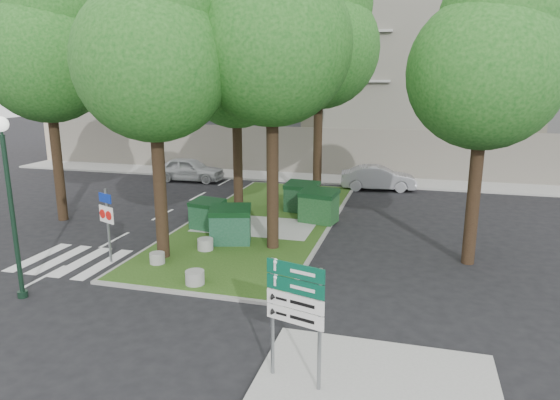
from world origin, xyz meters
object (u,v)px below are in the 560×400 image
(tree_median_near_right, at_px, (275,29))
(dumpster_b, at_px, (230,225))
(tree_street_right, at_px, (489,57))
(car_white, at_px, (189,169))
(dumpster_c, at_px, (302,197))
(car_silver, at_px, (378,178))
(bollard_left, at_px, (157,258))
(directional_sign, at_px, (296,304))
(traffic_sign_pole, at_px, (107,216))
(tree_median_far, at_px, (322,36))
(litter_bin, at_px, (331,203))
(tree_median_near_left, at_px, (155,47))
(dumpster_a, at_px, (207,215))
(dumpster_d, at_px, (319,206))
(tree_street_left, at_px, (48,47))
(street_lamp, at_px, (9,187))
(bollard_right, at_px, (195,277))
(tree_median_mid, at_px, (238,64))
(bollard_mid, at_px, (205,244))

(tree_median_near_right, xyz_separation_m, dumpster_b, (-1.83, 0.05, -7.16))
(tree_street_right, height_order, car_white, tree_street_right)
(dumpster_c, xyz_separation_m, car_silver, (3.12, 6.36, -0.10))
(bollard_left, bearing_deg, directional_sign, -41.32)
(dumpster_c, relative_size, traffic_sign_pole, 0.63)
(tree_median_near_right, relative_size, tree_street_right, 1.14)
(tree_median_far, distance_m, dumpster_c, 7.80)
(litter_bin, bearing_deg, car_silver, 73.19)
(tree_median_near_left, height_order, dumpster_a, tree_median_near_left)
(dumpster_d, xyz_separation_m, car_silver, (1.98, 7.99, -0.13))
(tree_median_near_right, distance_m, traffic_sign_pole, 8.66)
(dumpster_a, bearing_deg, tree_street_left, -167.97)
(street_lamp, relative_size, traffic_sign_pole, 2.00)
(dumpster_c, distance_m, car_silver, 7.09)
(street_lamp, xyz_separation_m, car_silver, (8.97, 17.86, -2.64))
(dumpster_b, relative_size, litter_bin, 2.40)
(tree_median_near_right, distance_m, bollard_left, 8.86)
(dumpster_d, bearing_deg, car_white, 153.69)
(tree_median_near_right, bearing_deg, car_silver, 76.21)
(litter_bin, relative_size, car_white, 0.17)
(tree_median_near_left, distance_m, dumpster_c, 10.40)
(tree_median_near_left, height_order, bollard_right, tree_median_near_left)
(car_white, bearing_deg, bollard_right, -155.77)
(tree_median_far, xyz_separation_m, street_lamp, (-6.28, -13.57, -4.97))
(dumpster_d, distance_m, car_silver, 8.23)
(dumpster_d, bearing_deg, tree_median_near_left, -116.17)
(traffic_sign_pole, bearing_deg, tree_median_near_left, 48.62)
(bollard_right, distance_m, directional_sign, 6.10)
(tree_median_far, relative_size, directional_sign, 4.54)
(tree_median_far, distance_m, traffic_sign_pole, 13.41)
(dumpster_a, distance_m, directional_sign, 11.59)
(tree_street_left, xyz_separation_m, car_silver, (13.39, 10.29, -6.94))
(street_lamp, height_order, car_white, street_lamp)
(tree_median_near_left, height_order, litter_bin, tree_median_near_left)
(tree_median_mid, relative_size, car_silver, 2.32)
(tree_median_near_left, distance_m, tree_median_near_right, 4.09)
(car_silver, bearing_deg, tree_median_near_right, 158.66)
(tree_street_right, relative_size, car_silver, 2.34)
(car_silver, bearing_deg, car_white, 84.82)
(bollard_left, xyz_separation_m, car_silver, (6.35, 14.53, 0.40))
(tree_median_far, distance_m, car_silver, 9.14)
(tree_median_far, xyz_separation_m, traffic_sign_pole, (-5.46, -10.31, -6.62))
(bollard_mid, xyz_separation_m, traffic_sign_pole, (-2.83, -1.81, 1.37))
(tree_median_mid, relative_size, litter_bin, 13.08)
(tree_median_near_right, bearing_deg, bollard_left, -141.58)
(tree_street_left, distance_m, dumpster_a, 9.89)
(bollard_right, bearing_deg, tree_median_near_right, 70.42)
(dumpster_b, height_order, bollard_left, dumpster_b)
(tree_median_far, distance_m, dumpster_b, 10.76)
(tree_street_left, height_order, dumpster_b, tree_street_left)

